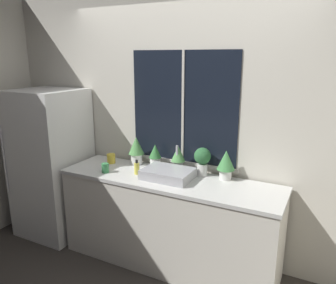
{
  "coord_description": "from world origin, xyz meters",
  "views": [
    {
      "loc": [
        1.31,
        -2.29,
        2.01
      ],
      "look_at": [
        -0.0,
        0.29,
        1.25
      ],
      "focal_mm": 35.0,
      "sensor_mm": 36.0,
      "label": 1
    }
  ],
  "objects_px": {
    "refrigerator": "(52,163)",
    "potted_plant_center": "(178,157)",
    "sink": "(168,173)",
    "mug_yellow": "(111,159)",
    "potted_plant_right": "(202,159)",
    "soap_bottle": "(137,168)",
    "mug_green": "(105,168)",
    "potted_plant_far_right": "(226,163)",
    "potted_plant_far_left": "(136,149)",
    "potted_plant_left": "(155,155)"
  },
  "relations": [
    {
      "from": "refrigerator",
      "to": "potted_plant_center",
      "type": "height_order",
      "value": "refrigerator"
    },
    {
      "from": "sink",
      "to": "mug_yellow",
      "type": "relative_size",
      "value": 4.55
    },
    {
      "from": "potted_plant_center",
      "to": "potted_plant_right",
      "type": "distance_m",
      "value": 0.25
    },
    {
      "from": "refrigerator",
      "to": "potted_plant_right",
      "type": "height_order",
      "value": "refrigerator"
    },
    {
      "from": "soap_bottle",
      "to": "mug_green",
      "type": "xyz_separation_m",
      "value": [
        -0.3,
        -0.1,
        -0.01
      ]
    },
    {
      "from": "potted_plant_far_right",
      "to": "potted_plant_right",
      "type": "bearing_deg",
      "value": 180.0
    },
    {
      "from": "potted_plant_far_left",
      "to": "soap_bottle",
      "type": "height_order",
      "value": "potted_plant_far_left"
    },
    {
      "from": "refrigerator",
      "to": "potted_plant_left",
      "type": "bearing_deg",
      "value": 11.09
    },
    {
      "from": "potted_plant_far_left",
      "to": "mug_green",
      "type": "distance_m",
      "value": 0.4
    },
    {
      "from": "potted_plant_far_right",
      "to": "soap_bottle",
      "type": "xyz_separation_m",
      "value": [
        -0.81,
        -0.26,
        -0.1
      ]
    },
    {
      "from": "sink",
      "to": "potted_plant_far_left",
      "type": "xyz_separation_m",
      "value": [
        -0.48,
        0.22,
        0.12
      ]
    },
    {
      "from": "mug_green",
      "to": "mug_yellow",
      "type": "xyz_separation_m",
      "value": [
        -0.13,
        0.27,
        0.0
      ]
    },
    {
      "from": "potted_plant_right",
      "to": "mug_green",
      "type": "xyz_separation_m",
      "value": [
        -0.88,
        -0.36,
        -0.12
      ]
    },
    {
      "from": "refrigerator",
      "to": "soap_bottle",
      "type": "xyz_separation_m",
      "value": [
        1.16,
        -0.02,
        0.13
      ]
    },
    {
      "from": "potted_plant_left",
      "to": "mug_green",
      "type": "xyz_separation_m",
      "value": [
        -0.36,
        -0.36,
        -0.08
      ]
    },
    {
      "from": "potted_plant_left",
      "to": "mug_yellow",
      "type": "height_order",
      "value": "potted_plant_left"
    },
    {
      "from": "mug_green",
      "to": "potted_plant_far_left",
      "type": "bearing_deg",
      "value": 69.35
    },
    {
      "from": "potted_plant_far_left",
      "to": "potted_plant_far_right",
      "type": "bearing_deg",
      "value": 0.0
    },
    {
      "from": "potted_plant_far_left",
      "to": "mug_yellow",
      "type": "bearing_deg",
      "value": -160.56
    },
    {
      "from": "potted_plant_center",
      "to": "mug_yellow",
      "type": "height_order",
      "value": "potted_plant_center"
    },
    {
      "from": "refrigerator",
      "to": "soap_bottle",
      "type": "height_order",
      "value": "refrigerator"
    },
    {
      "from": "potted_plant_left",
      "to": "refrigerator",
      "type": "bearing_deg",
      "value": -168.91
    },
    {
      "from": "potted_plant_left",
      "to": "potted_plant_far_right",
      "type": "height_order",
      "value": "potted_plant_far_right"
    },
    {
      "from": "potted_plant_right",
      "to": "soap_bottle",
      "type": "relative_size",
      "value": 1.91
    },
    {
      "from": "potted_plant_far_right",
      "to": "mug_yellow",
      "type": "bearing_deg",
      "value": -175.71
    },
    {
      "from": "mug_green",
      "to": "soap_bottle",
      "type": "bearing_deg",
      "value": 18.58
    },
    {
      "from": "sink",
      "to": "potted_plant_center",
      "type": "xyz_separation_m",
      "value": [
        0.0,
        0.22,
        0.1
      ]
    },
    {
      "from": "potted_plant_center",
      "to": "mug_yellow",
      "type": "distance_m",
      "value": 0.76
    },
    {
      "from": "potted_plant_far_right",
      "to": "potted_plant_left",
      "type": "bearing_deg",
      "value": 180.0
    },
    {
      "from": "potted_plant_far_left",
      "to": "potted_plant_far_right",
      "type": "relative_size",
      "value": 1.07
    },
    {
      "from": "mug_yellow",
      "to": "potted_plant_right",
      "type": "bearing_deg",
      "value": 5.28
    },
    {
      "from": "refrigerator",
      "to": "mug_green",
      "type": "xyz_separation_m",
      "value": [
        0.86,
        -0.12,
        0.12
      ]
    },
    {
      "from": "potted_plant_right",
      "to": "potted_plant_far_right",
      "type": "bearing_deg",
      "value": 0.0
    },
    {
      "from": "soap_bottle",
      "to": "mug_yellow",
      "type": "bearing_deg",
      "value": 158.85
    },
    {
      "from": "potted_plant_center",
      "to": "potted_plant_far_left",
      "type": "bearing_deg",
      "value": 180.0
    },
    {
      "from": "soap_bottle",
      "to": "potted_plant_right",
      "type": "bearing_deg",
      "value": 24.21
    },
    {
      "from": "potted_plant_right",
      "to": "mug_yellow",
      "type": "height_order",
      "value": "potted_plant_right"
    },
    {
      "from": "refrigerator",
      "to": "soap_bottle",
      "type": "distance_m",
      "value": 1.16
    },
    {
      "from": "potted_plant_far_left",
      "to": "potted_plant_center",
      "type": "xyz_separation_m",
      "value": [
        0.49,
        0.0,
        -0.02
      ]
    },
    {
      "from": "mug_yellow",
      "to": "refrigerator",
      "type": "bearing_deg",
      "value": -168.68
    },
    {
      "from": "potted_plant_far_left",
      "to": "potted_plant_right",
      "type": "relative_size",
      "value": 1.08
    },
    {
      "from": "refrigerator",
      "to": "sink",
      "type": "relative_size",
      "value": 3.66
    },
    {
      "from": "sink",
      "to": "potted_plant_far_left",
      "type": "bearing_deg",
      "value": 155.58
    },
    {
      "from": "potted_plant_right",
      "to": "mug_yellow",
      "type": "distance_m",
      "value": 1.01
    },
    {
      "from": "sink",
      "to": "mug_green",
      "type": "distance_m",
      "value": 0.63
    },
    {
      "from": "potted_plant_left",
      "to": "soap_bottle",
      "type": "xyz_separation_m",
      "value": [
        -0.06,
        -0.26,
        -0.07
      ]
    },
    {
      "from": "potted_plant_far_left",
      "to": "potted_plant_center",
      "type": "bearing_deg",
      "value": 0.0
    },
    {
      "from": "potted_plant_far_left",
      "to": "mug_green",
      "type": "xyz_separation_m",
      "value": [
        -0.14,
        -0.36,
        -0.12
      ]
    },
    {
      "from": "potted_plant_far_left",
      "to": "potted_plant_right",
      "type": "distance_m",
      "value": 0.74
    },
    {
      "from": "refrigerator",
      "to": "potted_plant_far_left",
      "type": "height_order",
      "value": "refrigerator"
    }
  ]
}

